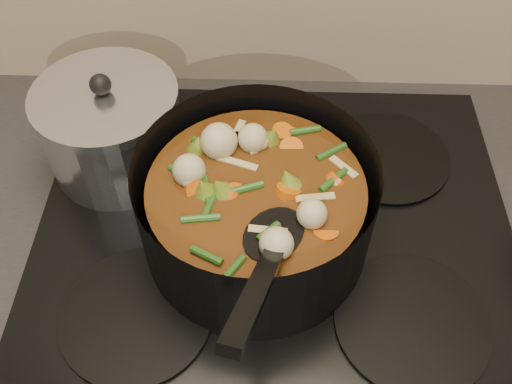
{
  "coord_description": "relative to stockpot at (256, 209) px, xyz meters",
  "views": [
    {
      "loc": [
        -0.01,
        1.5,
        1.54
      ],
      "look_at": [
        -0.02,
        1.91,
        1.03
      ],
      "focal_mm": 40.0,
      "sensor_mm": 36.0,
      "label": 1
    }
  ],
  "objects": [
    {
      "name": "stovetop",
      "position": [
        0.02,
        0.02,
        -0.07
      ],
      "size": [
        0.62,
        0.54,
        0.03
      ],
      "color": "black",
      "rests_on": "counter"
    },
    {
      "name": "saucepan",
      "position": [
        -0.2,
        0.13,
        0.0
      ],
      "size": [
        0.19,
        0.19,
        0.16
      ],
      "rotation": [
        0.0,
        0.0,
        0.43
      ],
      "color": "silver",
      "rests_on": "stovetop"
    },
    {
      "name": "stockpot",
      "position": [
        0.0,
        0.0,
        0.0
      ],
      "size": [
        0.37,
        0.43,
        0.21
      ],
      "rotation": [
        0.0,
        0.0,
        -0.43
      ],
      "color": "black",
      "rests_on": "stovetop"
    },
    {
      "name": "counter",
      "position": [
        0.02,
        0.02,
        -0.54
      ],
      "size": [
        2.64,
        0.64,
        0.91
      ],
      "color": "brown",
      "rests_on": "ground"
    }
  ]
}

